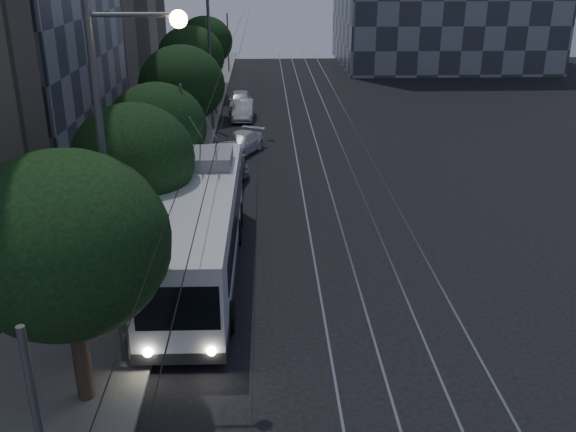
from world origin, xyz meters
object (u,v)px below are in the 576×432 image
at_px(car_white_b, 239,144).
at_px(streetlamp_far, 216,40).
at_px(car_white_d, 240,101).
at_px(trolleybus, 199,229).
at_px(streetlamp_near, 120,163).
at_px(car_white_c, 243,110).
at_px(pickup_silver, 212,178).
at_px(car_white_a, 229,157).

relative_size(car_white_b, streetlamp_far, 0.44).
bearing_deg(car_white_b, car_white_d, 115.67).
distance_m(trolleybus, streetlamp_near, 7.43).
height_order(car_white_c, car_white_d, car_white_d).
bearing_deg(pickup_silver, streetlamp_far, 96.15).
height_order(pickup_silver, car_white_c, pickup_silver).
height_order(car_white_d, streetlamp_near, streetlamp_near).
height_order(car_white_a, streetlamp_near, streetlamp_near).
xyz_separation_m(car_white_b, car_white_d, (-0.30, 12.21, 0.12)).
relative_size(trolleybus, car_white_d, 2.92).
bearing_deg(car_white_b, streetlamp_far, 129.43).
height_order(car_white_b, car_white_c, car_white_c).
distance_m(car_white_c, streetlamp_far, 6.55).
xyz_separation_m(car_white_c, streetlamp_far, (-1.59, -3.28, 5.44)).
bearing_deg(trolleybus, streetlamp_far, 92.23).
relative_size(trolleybus, pickup_silver, 2.06).
distance_m(car_white_b, streetlamp_near, 22.59).
bearing_deg(car_white_c, car_white_b, -88.43).
bearing_deg(car_white_d, car_white_a, -92.20).
xyz_separation_m(car_white_a, streetlamp_near, (-1.75, -18.64, 5.41)).
bearing_deg(pickup_silver, car_white_c, 90.16).
bearing_deg(car_white_a, car_white_c, 80.11).
bearing_deg(car_white_c, streetlamp_near, -92.51).
bearing_deg(car_white_c, car_white_d, 97.13).
relative_size(trolleybus, streetlamp_near, 1.28).
relative_size(car_white_a, streetlamp_far, 0.44).
distance_m(pickup_silver, car_white_a, 4.09).
xyz_separation_m(pickup_silver, car_white_b, (1.11, 7.18, -0.24)).
bearing_deg(trolleybus, car_white_c, 88.37).
bearing_deg(pickup_silver, car_white_d, 91.65).
distance_m(trolleybus, car_white_a, 12.83).
distance_m(trolleybus, streetlamp_far, 22.23).
distance_m(car_white_d, streetlamp_far, 8.41).
xyz_separation_m(car_white_d, streetlamp_near, (-1.89, -34.00, 5.40)).
xyz_separation_m(trolleybus, car_white_d, (0.61, 28.13, -1.03)).
relative_size(pickup_silver, streetlamp_far, 0.62).
relative_size(trolleybus, streetlamp_far, 1.28).
height_order(trolleybus, pickup_silver, trolleybus).
xyz_separation_m(car_white_a, car_white_c, (0.44, 12.30, -0.07)).
xyz_separation_m(car_white_d, streetlamp_far, (-1.29, -6.34, 5.37)).
bearing_deg(trolleybus, car_white_d, 89.20).
bearing_deg(streetlamp_far, car_white_a, -82.72).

